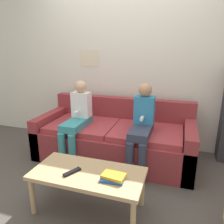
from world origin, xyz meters
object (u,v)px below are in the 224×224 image
at_px(person_right, 142,124).
at_px(tv_remote, 72,172).
at_px(couch, 115,138).
at_px(person_left, 77,118).
at_px(coffee_table, 88,176).

distance_m(person_right, tv_remote, 1.05).
relative_size(couch, person_right, 1.96).
relative_size(person_left, person_right, 0.99).
distance_m(couch, coffee_table, 1.08).
relative_size(coffee_table, person_right, 0.96).
distance_m(couch, tv_remote, 1.15).
distance_m(coffee_table, person_right, 0.95).
height_order(coffee_table, person_right, person_right).
xyz_separation_m(coffee_table, person_right, (0.32, 0.87, 0.24)).
bearing_deg(coffee_table, couch, 94.08).
bearing_deg(tv_remote, couch, 114.98).
bearing_deg(coffee_table, person_right, 69.73).
height_order(coffee_table, person_left, person_left).
bearing_deg(couch, tv_remote, -92.46).
bearing_deg(person_right, couch, 152.20).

